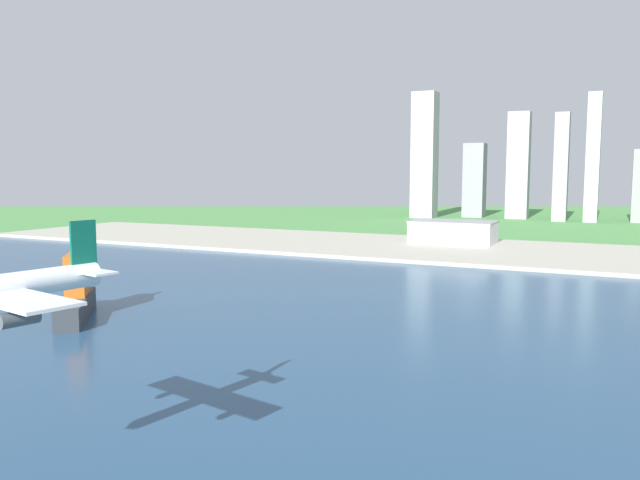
# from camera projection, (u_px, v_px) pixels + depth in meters

# --- Properties ---
(ground_plane) EXTENTS (2400.00, 2400.00, 0.00)m
(ground_plane) POSITION_uv_depth(u_px,v_px,m) (449.00, 314.00, 236.30)
(ground_plane) COLOR #4B8946
(water_bay) EXTENTS (840.00, 360.00, 0.15)m
(water_bay) POSITION_uv_depth(u_px,v_px,m) (398.00, 356.00, 182.65)
(water_bay) COLOR navy
(water_bay) RESTS_ON ground
(industrial_pier) EXTENTS (840.00, 140.00, 2.50)m
(industrial_pier) POSITION_uv_depth(u_px,v_px,m) (523.00, 253.00, 406.03)
(industrial_pier) COLOR #A6A393
(industrial_pier) RESTS_ON ground
(container_barge) EXTENTS (34.26, 39.87, 29.40)m
(container_barge) POSITION_uv_depth(u_px,v_px,m) (76.00, 295.00, 230.58)
(container_barge) COLOR #2D3338
(container_barge) RESTS_ON water_bay
(warehouse_main) EXTENTS (60.34, 35.13, 15.97)m
(warehouse_main) POSITION_uv_depth(u_px,v_px,m) (453.00, 232.00, 457.48)
(warehouse_main) COLOR white
(warehouse_main) RESTS_ON industrial_pier
(distant_skyline) EXTENTS (360.63, 61.42, 151.64)m
(distant_skyline) POSITION_uv_depth(u_px,v_px,m) (583.00, 162.00, 681.83)
(distant_skyline) COLOR #9D9DA4
(distant_skyline) RESTS_ON ground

